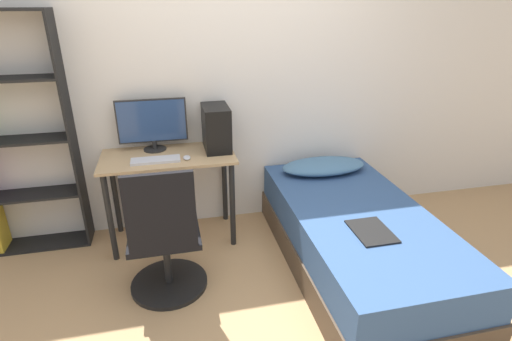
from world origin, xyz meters
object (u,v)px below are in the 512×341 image
at_px(office_chair, 165,247).
at_px(monitor, 152,123).
at_px(keyboard, 156,160).
at_px(pc_tower, 216,128).
at_px(bookshelf, 2,146).
at_px(bed, 356,239).

distance_m(office_chair, monitor, 1.03).
height_order(keyboard, pc_tower, pc_tower).
distance_m(bookshelf, office_chair, 1.48).
bearing_deg(pc_tower, bookshelf, 177.46).
height_order(bookshelf, office_chair, bookshelf).
relative_size(bookshelf, monitor, 3.36).
relative_size(office_chair, monitor, 1.78).
height_order(bed, pc_tower, pc_tower).
distance_m(office_chair, bed, 1.38).
xyz_separation_m(monitor, pc_tower, (0.49, -0.09, -0.05)).
distance_m(bookshelf, pc_tower, 1.59).
bearing_deg(keyboard, monitor, 91.21).
relative_size(office_chair, keyboard, 2.64).
bearing_deg(monitor, keyboard, -88.79).
bearing_deg(keyboard, bed, -23.21).
bearing_deg(pc_tower, monitor, 169.78).
relative_size(office_chair, pc_tower, 2.73).
bearing_deg(monitor, office_chair, -87.86).
relative_size(monitor, pc_tower, 1.53).
distance_m(bed, pc_tower, 1.38).
xyz_separation_m(bed, monitor, (-1.41, 0.86, 0.73)).
xyz_separation_m(bookshelf, office_chair, (1.12, -0.82, -0.51)).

